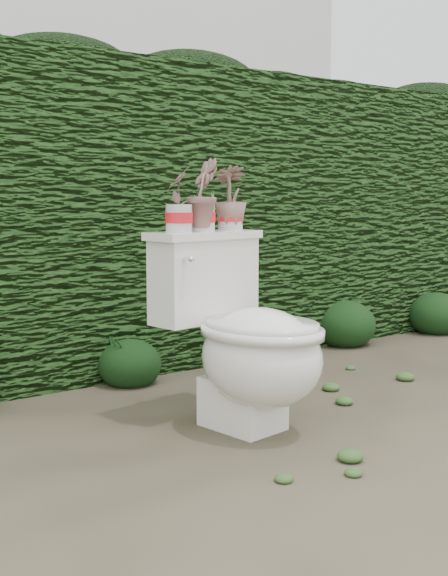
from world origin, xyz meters
TOP-DOWN VIEW (x-y plane):
  - ground at (0.00, 0.00)m, footprint 60.00×60.00m
  - hedge at (0.00, 1.60)m, footprint 8.00×1.00m
  - toilet at (0.13, 0.16)m, footprint 0.54×0.73m
  - potted_plant_left at (-0.04, 0.38)m, footprint 0.15×0.15m
  - potted_plant_center at (0.08, 0.40)m, footprint 0.19×0.20m
  - potted_plant_right at (0.24, 0.42)m, footprint 0.15×0.15m
  - liriope_clump_3 at (0.10, 1.05)m, footprint 0.31×0.31m
  - liriope_clump_4 at (0.82, 1.01)m, footprint 0.39×0.39m
  - liriope_clump_5 at (1.64, 1.09)m, footprint 0.38×0.38m
  - liriope_clump_6 at (2.43, 1.00)m, footprint 0.38×0.38m

SIDE VIEW (x-z plane):
  - ground at x=0.00m, z-range 0.00..0.00m
  - liriope_clump_3 at x=0.10m, z-range 0.00..0.25m
  - liriope_clump_6 at x=2.43m, z-range 0.00..0.30m
  - liriope_clump_5 at x=1.64m, z-range 0.00..0.31m
  - liriope_clump_4 at x=0.82m, z-range 0.00..0.31m
  - toilet at x=0.13m, z-range -0.03..0.74m
  - hedge at x=0.00m, z-range 0.00..1.60m
  - potted_plant_left at x=-0.04m, z-range 0.78..1.02m
  - potted_plant_right at x=0.24m, z-range 0.78..1.03m
  - potted_plant_center at x=0.08m, z-range 0.78..1.06m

